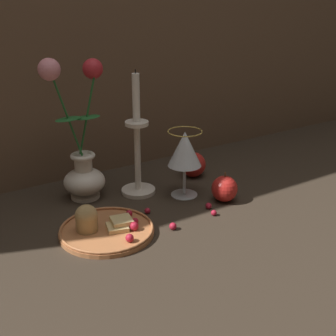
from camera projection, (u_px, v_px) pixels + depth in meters
ground_plane at (136, 212)px, 1.14m from camera, size 2.40×2.40×0.00m
vase at (81, 156)px, 1.18m from camera, size 0.16×0.11×0.36m
plate_with_pastries at (104, 228)px, 1.04m from camera, size 0.21×0.21×0.07m
wine_glass at (185, 151)px, 1.19m from camera, size 0.09×0.09×0.18m
candlestick at (137, 153)px, 1.20m from camera, size 0.09×0.09×0.33m
apple_beside_vase at (225, 189)px, 1.19m from camera, size 0.07×0.07×0.08m
apple_near_glass at (193, 164)px, 1.34m from camera, size 0.07×0.07×0.08m
berry_near_plate at (147, 211)px, 1.13m from camera, size 0.01×0.01×0.01m
berry_front_center at (214, 213)px, 1.12m from camera, size 0.01×0.01×0.01m
berry_by_glass_stem at (173, 226)px, 1.06m from camera, size 0.02×0.02×0.02m
berry_under_candlestick at (209, 206)px, 1.15m from camera, size 0.02×0.02×0.02m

